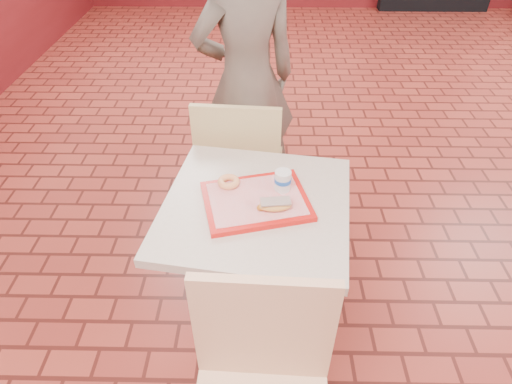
{
  "coord_description": "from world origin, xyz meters",
  "views": [
    {
      "loc": [
        -1.32,
        -1.92,
        1.96
      ],
      "look_at": [
        -1.35,
        -0.58,
        0.86
      ],
      "focal_mm": 30.0,
      "sensor_mm": 36.0,
      "label": 1
    }
  ],
  "objects_px": {
    "customer": "(246,81)",
    "paper_cup": "(283,180)",
    "chair_main_back": "(240,165)",
    "ring_donut": "(229,182)",
    "serving_tray": "(256,201)",
    "long_john_donut": "(275,205)",
    "main_table": "(256,247)"
  },
  "relations": [
    {
      "from": "customer",
      "to": "paper_cup",
      "type": "height_order",
      "value": "customer"
    },
    {
      "from": "chair_main_back",
      "to": "customer",
      "type": "distance_m",
      "value": 0.52
    },
    {
      "from": "ring_donut",
      "to": "paper_cup",
      "type": "xyz_separation_m",
      "value": [
        0.23,
        -0.02,
        0.03
      ]
    },
    {
      "from": "paper_cup",
      "to": "serving_tray",
      "type": "bearing_deg",
      "value": -149.33
    },
    {
      "from": "long_john_donut",
      "to": "paper_cup",
      "type": "xyz_separation_m",
      "value": [
        0.04,
        0.13,
        0.03
      ]
    },
    {
      "from": "main_table",
      "to": "customer",
      "type": "relative_size",
      "value": 0.46
    },
    {
      "from": "customer",
      "to": "paper_cup",
      "type": "distance_m",
      "value": 0.99
    },
    {
      "from": "chair_main_back",
      "to": "main_table",
      "type": "bearing_deg",
      "value": 103.34
    },
    {
      "from": "serving_tray",
      "to": "ring_donut",
      "type": "xyz_separation_m",
      "value": [
        -0.12,
        0.09,
        0.03
      ]
    },
    {
      "from": "chair_main_back",
      "to": "customer",
      "type": "height_order",
      "value": "customer"
    },
    {
      "from": "chair_main_back",
      "to": "ring_donut",
      "type": "relative_size",
      "value": 10.34
    },
    {
      "from": "customer",
      "to": "long_john_donut",
      "type": "height_order",
      "value": "customer"
    },
    {
      "from": "chair_main_back",
      "to": "paper_cup",
      "type": "distance_m",
      "value": 0.68
    },
    {
      "from": "ring_donut",
      "to": "customer",
      "type": "bearing_deg",
      "value": 87.49
    },
    {
      "from": "main_table",
      "to": "chair_main_back",
      "type": "height_order",
      "value": "chair_main_back"
    },
    {
      "from": "customer",
      "to": "serving_tray",
      "type": "bearing_deg",
      "value": 75.57
    },
    {
      "from": "paper_cup",
      "to": "customer",
      "type": "bearing_deg",
      "value": 100.81
    },
    {
      "from": "ring_donut",
      "to": "chair_main_back",
      "type": "bearing_deg",
      "value": 88.01
    },
    {
      "from": "chair_main_back",
      "to": "customer",
      "type": "xyz_separation_m",
      "value": [
        0.02,
        0.42,
        0.32
      ]
    },
    {
      "from": "long_john_donut",
      "to": "paper_cup",
      "type": "height_order",
      "value": "paper_cup"
    },
    {
      "from": "customer",
      "to": "chair_main_back",
      "type": "bearing_deg",
      "value": 68.19
    },
    {
      "from": "serving_tray",
      "to": "long_john_donut",
      "type": "height_order",
      "value": "long_john_donut"
    },
    {
      "from": "chair_main_back",
      "to": "ring_donut",
      "type": "xyz_separation_m",
      "value": [
        -0.02,
        -0.54,
        0.3
      ]
    },
    {
      "from": "long_john_donut",
      "to": "paper_cup",
      "type": "distance_m",
      "value": 0.14
    },
    {
      "from": "chair_main_back",
      "to": "serving_tray",
      "type": "relative_size",
      "value": 2.32
    },
    {
      "from": "chair_main_back",
      "to": "serving_tray",
      "type": "distance_m",
      "value": 0.69
    },
    {
      "from": "customer",
      "to": "long_john_donut",
      "type": "bearing_deg",
      "value": 79.17
    },
    {
      "from": "ring_donut",
      "to": "paper_cup",
      "type": "distance_m",
      "value": 0.23
    },
    {
      "from": "serving_tray",
      "to": "paper_cup",
      "type": "distance_m",
      "value": 0.14
    },
    {
      "from": "serving_tray",
      "to": "ring_donut",
      "type": "distance_m",
      "value": 0.15
    },
    {
      "from": "customer",
      "to": "serving_tray",
      "type": "xyz_separation_m",
      "value": [
        0.08,
        -1.04,
        -0.05
      ]
    },
    {
      "from": "main_table",
      "to": "serving_tray",
      "type": "xyz_separation_m",
      "value": [
        0.0,
        -0.0,
        0.28
      ]
    }
  ]
}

